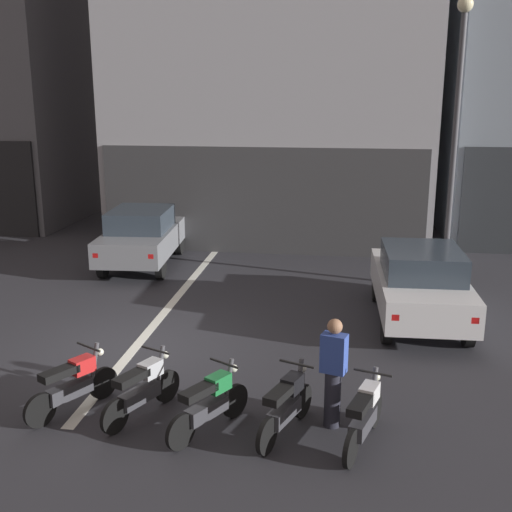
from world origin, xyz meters
TOP-DOWN VIEW (x-y plane):
  - ground_plane at (0.00, 0.00)m, footprint 120.00×120.00m
  - lane_centre_line at (0.00, 6.00)m, footprint 0.20×18.00m
  - car_grey_crossing_near at (-1.68, 5.79)m, footprint 2.05×4.22m
  - car_white_parked_kerbside at (5.53, 2.28)m, footprint 1.89×4.15m
  - car_black_down_street at (1.76, 10.79)m, footprint 2.08×4.23m
  - street_lamp at (6.42, 4.82)m, footprint 0.36×0.36m
  - motorcycle_red_row_leftmost at (-0.11, -2.46)m, footprint 0.90×1.48m
  - motorcycle_silver_row_left_mid at (0.99, -2.45)m, footprint 0.78×1.55m
  - motorcycle_green_row_centre at (2.09, -2.76)m, footprint 0.91×1.47m
  - motorcycle_black_row_right_mid at (3.18, -2.65)m, footprint 0.72×1.59m
  - motorcycle_white_row_rightmost at (4.28, -2.80)m, footprint 0.66×1.61m
  - person_by_motorcycles at (3.83, -2.34)m, footprint 0.41×0.32m

SIDE VIEW (x-z plane):
  - ground_plane at x=0.00m, z-range 0.00..0.00m
  - lane_centre_line at x=0.00m, z-range 0.00..0.01m
  - motorcycle_red_row_leftmost at x=-0.11m, z-range -0.03..0.95m
  - motorcycle_silver_row_left_mid at x=0.99m, z-range -0.03..0.95m
  - motorcycle_green_row_centre at x=2.09m, z-range -0.03..0.95m
  - motorcycle_black_row_right_mid at x=3.18m, z-range -0.03..0.95m
  - motorcycle_white_row_rightmost at x=4.28m, z-range -0.03..0.95m
  - person_by_motorcycles at x=3.83m, z-range 0.02..1.69m
  - car_grey_crossing_near at x=-1.68m, z-range 0.07..1.71m
  - car_white_parked_kerbside at x=5.53m, z-range 0.07..1.71m
  - car_black_down_street at x=1.76m, z-range 0.07..1.71m
  - street_lamp at x=6.42m, z-range 0.74..7.59m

